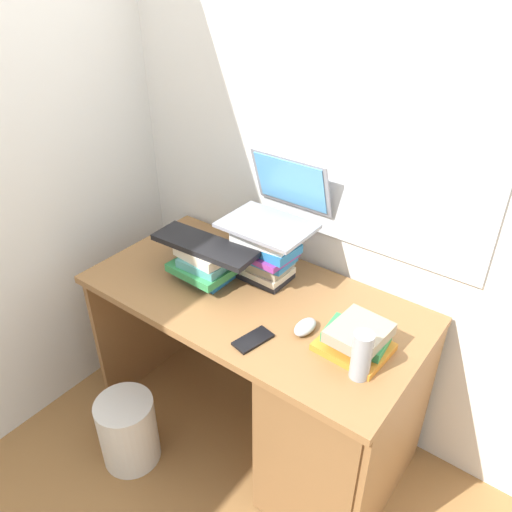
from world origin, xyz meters
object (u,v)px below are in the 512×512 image
book_stack_tall (266,253)px  mug (184,240)px  water_bottle (362,356)px  cell_phone (253,340)px  book_stack_side (357,338)px  laptop (277,207)px  book_stack_keyboard_riser (204,265)px  keyboard (204,245)px  desk (317,401)px  computer_mouse (305,327)px  wastebasket (128,431)px

book_stack_tall → mug: book_stack_tall is taller
water_bottle → cell_phone: (-0.35, -0.07, -0.08)m
book_stack_tall → mug: size_ratio=2.24×
book_stack_side → laptop: bearing=154.7°
book_stack_keyboard_riser → laptop: size_ratio=0.72×
book_stack_side → water_bottle: size_ratio=1.39×
book_stack_keyboard_riser → keyboard: size_ratio=0.57×
desk → computer_mouse: 0.36m
laptop → keyboard: size_ratio=0.79×
book_stack_keyboard_riser → cell_phone: 0.41m
desk → wastebasket: (-0.64, -0.40, -0.24)m
desk → keyboard: keyboard is taller
wastebasket → water_bottle: bearing=20.1°
mug → book_stack_side: bearing=-7.6°
mug → water_bottle: size_ratio=0.67×
desk → water_bottle: 0.47m
water_bottle → computer_mouse: bearing=162.4°
computer_mouse → cell_phone: computer_mouse is taller
book_stack_keyboard_riser → water_bottle: (0.72, -0.10, 0.01)m
keyboard → wastebasket: size_ratio=1.33×
laptop → cell_phone: size_ratio=2.44×
book_stack_tall → book_stack_keyboard_riser: 0.24m
book_stack_keyboard_riser → computer_mouse: (0.48, -0.02, -0.05)m
cell_phone → wastebasket: bearing=-141.4°
keyboard → desk: bearing=-3.1°
book_stack_keyboard_riser → book_stack_tall: bearing=40.8°
book_stack_tall → book_stack_keyboard_riser: bearing=-139.2°
cell_phone → laptop: bearing=127.4°
computer_mouse → mug: 0.71m
keyboard → cell_phone: size_ratio=3.09×
desk → cell_phone: cell_phone is taller
book_stack_tall → book_stack_side: (0.48, -0.16, -0.07)m
keyboard → cell_phone: (0.36, -0.17, -0.15)m
laptop → wastebasket: (-0.29, -0.62, -0.86)m
book_stack_tall → wastebasket: 0.93m
laptop → computer_mouse: (0.29, -0.25, -0.26)m
book_stack_tall → book_stack_side: 0.51m
wastebasket → book_stack_side: bearing=27.7°
laptop → computer_mouse: size_ratio=3.20×
keyboard → wastebasket: bearing=-107.8°
cell_phone → book_stack_tall: bearing=131.8°
mug → water_bottle: 0.96m
water_bottle → wastebasket: 1.10m
water_bottle → cell_phone: bearing=-168.9°
book_stack_keyboard_riser → mug: bearing=152.5°
desk → cell_phone: 0.42m
desk → mug: size_ratio=11.53×
book_stack_side → wastebasket: size_ratio=0.73×
book_stack_keyboard_riser → laptop: (0.18, 0.22, 0.21)m
mug → cell_phone: bearing=-25.9°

